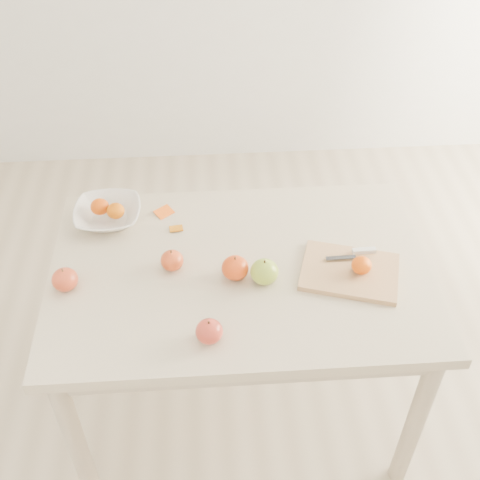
{
  "coord_description": "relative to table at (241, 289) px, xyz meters",
  "views": [
    {
      "loc": [
        -0.1,
        -1.34,
        2.08
      ],
      "look_at": [
        0.0,
        0.05,
        0.82
      ],
      "focal_mm": 45.0,
      "sensor_mm": 36.0,
      "label": 1
    }
  ],
  "objects": [
    {
      "name": "cutting_board",
      "position": [
        0.33,
        -0.05,
        0.11
      ],
      "size": [
        0.34,
        0.29,
        0.02
      ],
      "primitive_type": "cube",
      "rotation": [
        0.0,
        0.0,
        -0.3
      ],
      "color": "tan",
      "rests_on": "table"
    },
    {
      "name": "fruit_bowl",
      "position": [
        -0.44,
        0.26,
        0.13
      ],
      "size": [
        0.22,
        0.22,
        0.06
      ],
      "primitive_type": "imported",
      "color": "white",
      "rests_on": "table"
    },
    {
      "name": "table",
      "position": [
        0.0,
        0.0,
        0.0
      ],
      "size": [
        1.2,
        0.8,
        0.75
      ],
      "color": "beige",
      "rests_on": "ground"
    },
    {
      "name": "paring_knife",
      "position": [
        0.38,
        0.02,
        0.12
      ],
      "size": [
        0.17,
        0.05,
        0.01
      ],
      "color": "white",
      "rests_on": "cutting_board"
    },
    {
      "name": "board_tangerine",
      "position": [
        0.36,
        -0.06,
        0.14
      ],
      "size": [
        0.06,
        0.06,
        0.05
      ],
      "primitive_type": "ellipsoid",
      "color": "red",
      "rests_on": "cutting_board"
    },
    {
      "name": "apple_red_c",
      "position": [
        -0.11,
        -0.28,
        0.13
      ],
      "size": [
        0.08,
        0.08,
        0.07
      ],
      "primitive_type": "ellipsoid",
      "color": "maroon",
      "rests_on": "table"
    },
    {
      "name": "orange_peel_a",
      "position": [
        -0.25,
        0.28,
        0.1
      ],
      "size": [
        0.07,
        0.07,
        0.01
      ],
      "primitive_type": "cube",
      "rotation": [
        0.21,
        0.0,
        0.66
      ],
      "color": "#ED5C10",
      "rests_on": "table"
    },
    {
      "name": "bowl_tangerine_near",
      "position": [
        -0.46,
        0.27,
        0.15
      ],
      "size": [
        0.06,
        0.06,
        0.05
      ],
      "primitive_type": "ellipsoid",
      "color": "#CB5607",
      "rests_on": "fruit_bowl"
    },
    {
      "name": "apple_green",
      "position": [
        0.07,
        -0.06,
        0.14
      ],
      "size": [
        0.09,
        0.09,
        0.08
      ],
      "primitive_type": "ellipsoid",
      "color": "#689514",
      "rests_on": "table"
    },
    {
      "name": "ground",
      "position": [
        0.0,
        0.0,
        -0.65
      ],
      "size": [
        3.5,
        3.5,
        0.0
      ],
      "primitive_type": "plane",
      "color": "#C6B293",
      "rests_on": "ground"
    },
    {
      "name": "apple_red_d",
      "position": [
        -0.53,
        -0.05,
        0.13
      ],
      "size": [
        0.08,
        0.08,
        0.07
      ],
      "primitive_type": "ellipsoid",
      "color": "maroon",
      "rests_on": "table"
    },
    {
      "name": "orange_peel_b",
      "position": [
        -0.21,
        0.19,
        0.1
      ],
      "size": [
        0.05,
        0.04,
        0.01
      ],
      "primitive_type": "cube",
      "rotation": [
        -0.14,
        0.0,
        0.12
      ],
      "color": "orange",
      "rests_on": "table"
    },
    {
      "name": "bowl_tangerine_far",
      "position": [
        -0.41,
        0.24,
        0.15
      ],
      "size": [
        0.06,
        0.06,
        0.05
      ],
      "primitive_type": "ellipsoid",
      "color": "orange",
      "rests_on": "fruit_bowl"
    },
    {
      "name": "apple_red_e",
      "position": [
        -0.02,
        -0.04,
        0.14
      ],
      "size": [
        0.08,
        0.08,
        0.08
      ],
      "primitive_type": "ellipsoid",
      "color": "#9D1406",
      "rests_on": "table"
    },
    {
      "name": "apple_red_b",
      "position": [
        -0.21,
        0.01,
        0.13
      ],
      "size": [
        0.07,
        0.07,
        0.06
      ],
      "primitive_type": "ellipsoid",
      "color": "maroon",
      "rests_on": "table"
    }
  ]
}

